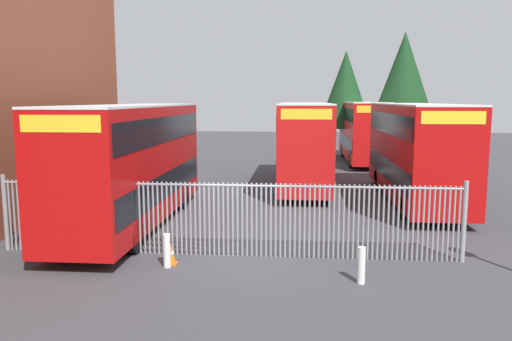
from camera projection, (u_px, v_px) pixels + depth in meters
The scene contains 11 objects.
ground_plane at pixel (264, 202), 22.76m from camera, with size 100.00×100.00×0.00m, color #3D3D42.
palisade_fence at pixel (226, 217), 14.75m from camera, with size 13.77×0.14×2.35m.
double_decker_bus_near_gate at pixel (133, 160), 18.20m from camera, with size 2.54×10.81×4.42m.
double_decker_bus_behind_fence_left at pixel (415, 149), 22.40m from camera, with size 2.54×10.81×4.42m.
double_decker_bus_behind_fence_right at pixel (305, 141), 26.37m from camera, with size 2.54×10.81×4.42m.
double_decker_bus_far_back at pixel (363, 129), 36.81m from camera, with size 2.54×10.81×4.42m.
bollard_near_left at pixel (167, 251), 13.81m from camera, with size 0.20×0.20×0.95m, color silver.
bollard_center_front at pixel (361, 265), 12.58m from camera, with size 0.20×0.20×0.95m, color silver.
traffic_cone_by_gate at pixel (171, 254), 14.07m from camera, with size 0.34×0.34×0.59m.
tree_tall_back at pixel (345, 90), 39.35m from camera, with size 4.20×4.20×8.39m.
tree_short_side at pixel (404, 81), 35.91m from camera, with size 4.84×4.84×9.38m.
Camera 1 is at (1.60, -14.28, 4.61)m, focal length 35.16 mm.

